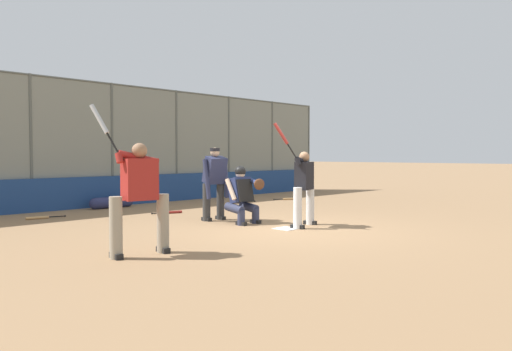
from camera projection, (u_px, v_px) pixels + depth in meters
ground_plane at (286, 229)px, 10.10m from camera, size 160.00×160.00×0.00m
home_plate_marker at (286, 229)px, 10.10m from camera, size 0.43×0.43×0.01m
backstop_fence at (112, 142)px, 14.69m from camera, size 18.90×0.08×3.61m
padding_wall at (114, 191)px, 14.68m from camera, size 18.45×0.18×0.88m
bleachers_beyond at (8, 189)px, 15.01m from camera, size 13.18×2.50×1.48m
batter_at_plate at (304, 186)px, 10.39m from camera, size 1.11×0.55×2.16m
catcher_behind_plate at (243, 194)px, 10.86m from camera, size 0.66×0.77×1.26m
umpire_home at (215, 181)px, 11.37m from camera, size 0.68×0.45×1.67m
batter_on_deck at (139, 194)px, 7.40m from camera, size 0.99×0.74×2.25m
spare_bat_near_backstop at (171, 212)px, 12.72m from camera, size 0.80×0.27×0.07m
spare_bat_by_padding at (41, 218)px, 11.65m from camera, size 0.87×0.25×0.07m
spare_bat_third_base_side at (287, 199)px, 16.57m from camera, size 0.75×0.38×0.07m
spare_bat_first_base_side at (240, 202)px, 15.58m from camera, size 0.78×0.34×0.07m
fielding_glove_on_dirt at (115, 218)px, 11.45m from camera, size 0.27×0.21×0.10m
equipment_bag_dugout_side at (112, 202)px, 14.06m from camera, size 1.34×0.32×0.32m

